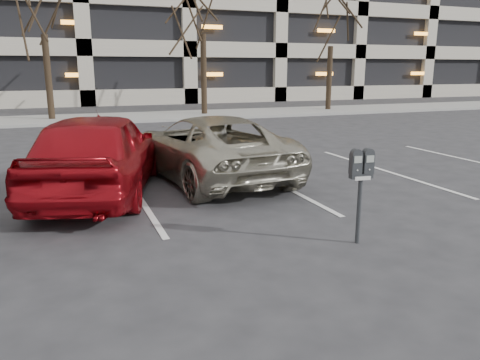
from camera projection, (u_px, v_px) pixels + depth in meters
ground at (253, 222)px, 7.12m from camera, size 140.00×140.00×0.00m
sidewalk at (122, 118)px, 21.65m from camera, size 80.00×4.00×0.12m
stall_lines at (137, 193)px, 8.73m from camera, size 16.90×5.20×0.00m
tree_d at (332, 5)px, 24.20m from camera, size 3.35×3.35×7.61m
parking_meter at (361, 173)px, 6.03m from camera, size 0.33×0.16×1.25m
suv_silver at (209, 147)px, 9.83m from camera, size 2.70×5.00×1.34m
car_red at (98, 153)px, 8.49m from camera, size 3.08×4.92×1.56m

